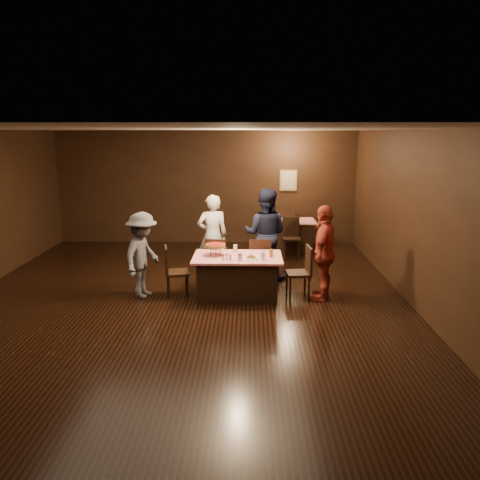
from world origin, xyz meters
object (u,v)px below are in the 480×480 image
chair_end_left (177,271)px  diner_white_jacket (213,236)px  back_table (289,235)px  glass_front_right (263,256)px  diner_grey_knit (143,255)px  glass_back (235,248)px  main_table (237,277)px  chair_end_right (298,272)px  diner_navy_hoodie (265,234)px  diner_red_shirt (324,253)px  glass_front_left (240,257)px  chair_back_near (291,237)px  chair_far_left (218,261)px  chair_far_right (259,261)px  pizza_stand (215,246)px  chair_back_far (287,227)px  glass_amber (271,253)px  plate_empty (268,254)px

chair_end_left → diner_white_jacket: bearing=-35.9°
back_table → glass_front_right: (-0.78, -3.82, 0.46)m
diner_grey_knit → glass_back: diner_grey_knit is taller
main_table → chair_end_right: bearing=0.0°
main_table → diner_navy_hoodie: (0.54, 1.16, 0.55)m
chair_end_left → diner_red_shirt: 2.67m
glass_front_left → glass_back: (-0.10, 0.60, 0.00)m
chair_end_left → chair_back_near: bearing=-51.7°
main_table → chair_far_left: chair_far_left is taller
chair_end_right → chair_far_right: bearing=-142.9°
main_table → pizza_stand: size_ratio=4.21×
diner_white_jacket → chair_back_far: bearing=-133.7°
chair_far_left → chair_far_right: (0.80, 0.00, 0.00)m
chair_far_left → glass_front_left: chair_far_left is taller
chair_back_far → chair_back_near: bearing=98.0°
pizza_stand → glass_amber: 1.01m
chair_end_right → diner_navy_hoodie: diner_navy_hoodie is taller
main_table → plate_empty: plate_empty is taller
chair_far_right → diner_white_jacket: size_ratio=0.55×
glass_back → plate_empty: bearing=-14.0°
pizza_stand → glass_front_left: (0.45, -0.35, -0.11)m
chair_end_right → diner_white_jacket: diner_white_jacket is taller
back_table → diner_navy_hoodie: diner_navy_hoodie is taller
glass_front_left → chair_far_right: bearing=71.6°
glass_amber → chair_back_far: bearing=81.5°
chair_end_right → glass_amber: chair_end_right is taller
chair_back_near → glass_front_left: size_ratio=6.79×
back_table → chair_back_far: 0.61m
back_table → diner_red_shirt: (0.31, -3.65, 0.47)m
glass_front_left → glass_back: 0.61m
back_table → glass_front_left: (-1.18, -3.87, 0.46)m
chair_far_right → chair_back_far: (0.83, 3.42, 0.00)m
chair_back_far → chair_end_right: bearing=96.2°
glass_front_left → glass_front_right: size_ratio=1.00×
chair_back_far → glass_amber: chair_back_far is taller
glass_amber → chair_far_left: bearing=141.3°
back_table → glass_amber: glass_amber is taller
diner_navy_hoodie → pizza_stand: 1.45m
plate_empty → diner_red_shirt: bearing=-13.0°
chair_back_near → plate_empty: 2.82m
chair_back_far → glass_front_right: chair_back_far is taller
chair_far_right → glass_back: chair_far_right is taller
diner_navy_hoodie → glass_front_left: 1.54m
back_table → diner_grey_knit: diner_grey_knit is taller
main_table → glass_amber: glass_amber is taller
chair_end_right → plate_empty: chair_end_right is taller
plate_empty → glass_back: bearing=166.0°
diner_red_shirt → chair_far_left: bearing=-92.1°
diner_grey_knit → glass_front_right: (2.17, -0.25, 0.06)m
chair_far_right → diner_white_jacket: diner_white_jacket is taller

